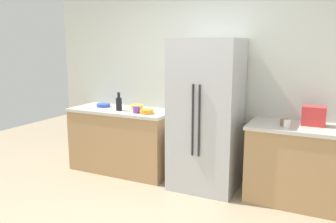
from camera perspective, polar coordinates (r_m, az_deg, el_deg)
The scene contains 12 objects.
kitchen_back_panel at distance 4.65m, azimuth 6.71°, elevation 5.79°, with size 4.82×0.10×2.76m, color silver.
counter_left at distance 5.00m, azimuth -7.60°, elevation -4.71°, with size 1.49×0.66×0.91m.
counter_right at distance 4.22m, azimuth 21.91°, elevation -8.31°, with size 1.30×0.66×0.91m.
refrigerator at distance 4.29m, azimuth 6.39°, elevation -0.63°, with size 0.82×0.71×1.87m.
toaster at distance 4.16m, azimuth 23.10°, elevation -0.69°, with size 0.25×0.18×0.22m, color red.
bottle_a at distance 4.78m, azimuth -8.17°, elevation 1.35°, with size 0.08×0.08×0.25m.
cup_a at distance 3.91m, azimuth 19.18°, elevation -2.04°, with size 0.07×0.07×0.09m, color white.
cup_b at distance 4.58m, azimuth -5.29°, elevation 0.30°, with size 0.09×0.09×0.09m, color purple.
cup_c at distance 4.04m, azimuth 18.81°, elevation -1.74°, with size 0.09×0.09×0.08m, color brown.
bowl_a at distance 5.13m, azimuth -10.69°, elevation 1.03°, with size 0.20×0.20×0.05m, color blue.
bowl_b at distance 4.53m, azimuth -3.51°, elevation -0.01°, with size 0.17×0.17×0.06m, color orange.
bowl_c at distance 4.86m, azimuth -5.17°, elevation 0.75°, with size 0.17×0.17×0.06m, color yellow.
Camera 1 is at (1.53, -2.62, 1.77)m, focal length 36.65 mm.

